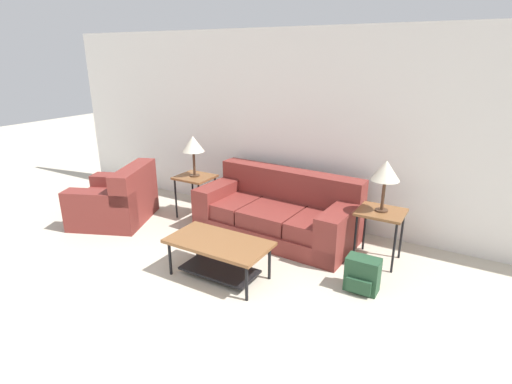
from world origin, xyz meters
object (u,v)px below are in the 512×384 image
at_px(armchair, 116,201).
at_px(backpack, 362,275).
at_px(side_table_left, 195,181).
at_px(table_lamp_right, 386,172).
at_px(side_table_right, 381,217).
at_px(coffee_table, 219,250).
at_px(couch, 278,214).
at_px(table_lamp_left, 193,145).

xyz_separation_m(armchair, backpack, (3.55, -0.02, -0.11)).
bearing_deg(side_table_left, table_lamp_right, -0.00).
bearing_deg(side_table_right, coffee_table, -138.31).
distance_m(armchair, table_lamp_right, 3.67).
bearing_deg(couch, table_lamp_left, -177.95).
height_order(armchair, coffee_table, armchair).
relative_size(armchair, side_table_right, 2.12).
height_order(side_table_left, side_table_right, same).
height_order(side_table_right, backpack, side_table_right).
xyz_separation_m(couch, armchair, (-2.20, -0.74, -0.00)).
xyz_separation_m(armchair, side_table_right, (3.52, 0.69, 0.26)).
height_order(side_table_left, table_lamp_left, table_lamp_left).
relative_size(side_table_right, table_lamp_right, 1.06).
bearing_deg(table_lamp_left, coffee_table, -43.61).
height_order(armchair, side_table_left, armchair).
height_order(side_table_right, table_lamp_right, table_lamp_right).
relative_size(armchair, coffee_table, 1.20).
bearing_deg(couch, coffee_table, -92.13).
bearing_deg(backpack, table_lamp_left, 165.12).
bearing_deg(side_table_right, table_lamp_right, -104.04).
height_order(couch, armchair, couch).
bearing_deg(coffee_table, backpack, 19.93).
bearing_deg(couch, table_lamp_right, -2.05).
bearing_deg(couch, side_table_right, -2.05).
xyz_separation_m(coffee_table, backpack, (1.39, 0.51, -0.14)).
bearing_deg(side_table_left, backpack, -14.88).
bearing_deg(couch, armchair, -161.45).
height_order(coffee_table, side_table_right, side_table_right).
xyz_separation_m(table_lamp_right, backpack, (0.03, -0.71, -0.90)).
height_order(coffee_table, table_lamp_left, table_lamp_left).
distance_m(table_lamp_left, backpack, 2.90).
distance_m(coffee_table, table_lamp_right, 1.98).
xyz_separation_m(armchair, table_lamp_left, (0.88, 0.69, 0.79)).
relative_size(armchair, table_lamp_left, 2.26).
xyz_separation_m(couch, table_lamp_left, (-1.32, -0.05, 0.78)).
bearing_deg(coffee_table, table_lamp_right, 41.69).
relative_size(side_table_left, table_lamp_right, 1.06).
bearing_deg(side_table_right, armchair, -168.88).
xyz_separation_m(side_table_left, table_lamp_left, (-0.00, -0.00, 0.53)).
distance_m(couch, coffee_table, 1.26).
bearing_deg(table_lamp_left, backpack, -14.88).
xyz_separation_m(coffee_table, table_lamp_left, (-1.27, 1.21, 0.76)).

